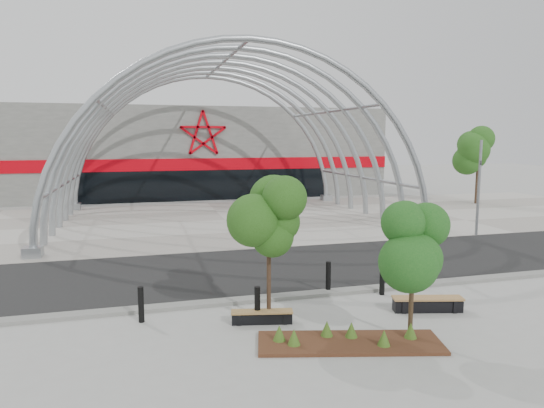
{
  "coord_description": "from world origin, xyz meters",
  "views": [
    {
      "loc": [
        -5.27,
        -15.22,
        5.33
      ],
      "look_at": [
        0.0,
        4.0,
        2.6
      ],
      "focal_mm": 32.0,
      "sensor_mm": 36.0,
      "label": 1
    }
  ],
  "objects_px": {
    "street_tree_1": "(414,242)",
    "bench_1": "(427,304)",
    "street_tree_0": "(269,225)",
    "bollard_2": "(328,277)",
    "bench_0": "(262,317)",
    "signal_pole": "(479,186)"
  },
  "relations": [
    {
      "from": "street_tree_1",
      "to": "street_tree_0",
      "type": "bearing_deg",
      "value": 145.93
    },
    {
      "from": "street_tree_1",
      "to": "bench_1",
      "type": "distance_m",
      "value": 3.38
    },
    {
      "from": "street_tree_0",
      "to": "bench_0",
      "type": "distance_m",
      "value": 2.69
    },
    {
      "from": "street_tree_0",
      "to": "street_tree_1",
      "type": "bearing_deg",
      "value": -34.07
    },
    {
      "from": "bench_0",
      "to": "bench_1",
      "type": "relative_size",
      "value": 0.83
    },
    {
      "from": "street_tree_0",
      "to": "bollard_2",
      "type": "height_order",
      "value": "street_tree_0"
    },
    {
      "from": "signal_pole",
      "to": "bollard_2",
      "type": "bearing_deg",
      "value": -148.41
    },
    {
      "from": "bench_0",
      "to": "bench_1",
      "type": "bearing_deg",
      "value": -4.53
    },
    {
      "from": "signal_pole",
      "to": "bench_1",
      "type": "bearing_deg",
      "value": -133.99
    },
    {
      "from": "signal_pole",
      "to": "street_tree_0",
      "type": "height_order",
      "value": "signal_pole"
    },
    {
      "from": "bench_0",
      "to": "bench_1",
      "type": "height_order",
      "value": "bench_1"
    },
    {
      "from": "street_tree_0",
      "to": "bench_1",
      "type": "relative_size",
      "value": 1.8
    },
    {
      "from": "street_tree_0",
      "to": "bench_0",
      "type": "xyz_separation_m",
      "value": [
        -0.24,
        -0.12,
        -2.67
      ]
    },
    {
      "from": "street_tree_1",
      "to": "bollard_2",
      "type": "relative_size",
      "value": 3.34
    },
    {
      "from": "signal_pole",
      "to": "bench_0",
      "type": "bearing_deg",
      "value": -147.5
    },
    {
      "from": "street_tree_1",
      "to": "bench_0",
      "type": "bearing_deg",
      "value": 149.2
    },
    {
      "from": "bench_0",
      "to": "signal_pole",
      "type": "bearing_deg",
      "value": 32.5
    },
    {
      "from": "street_tree_1",
      "to": "bench_1",
      "type": "relative_size",
      "value": 1.66
    },
    {
      "from": "street_tree_1",
      "to": "bench_1",
      "type": "height_order",
      "value": "street_tree_1"
    },
    {
      "from": "street_tree_0",
      "to": "street_tree_1",
      "type": "relative_size",
      "value": 1.08
    },
    {
      "from": "street_tree_0",
      "to": "bench_1",
      "type": "bearing_deg",
      "value": -6.16
    },
    {
      "from": "street_tree_0",
      "to": "bench_0",
      "type": "bearing_deg",
      "value": -152.72
    }
  ]
}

